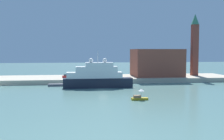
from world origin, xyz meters
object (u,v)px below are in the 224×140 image
at_px(small_motorboat, 139,96).
at_px(mooring_bollard, 88,78).
at_px(work_barge, 56,85).
at_px(bell_tower, 195,42).
at_px(person_figure, 78,76).
at_px(large_yacht, 97,77).
at_px(parked_car, 67,76).
at_px(harbor_building, 157,63).

bearing_deg(small_motorboat, mooring_bollard, 107.84).
bearing_deg(mooring_bollard, work_barge, -155.95).
bearing_deg(bell_tower, person_figure, -171.30).
xyz_separation_m(large_yacht, parked_car, (-10.27, 17.28, -1.09)).
bearing_deg(parked_car, work_barge, -107.31).
height_order(work_barge, person_figure, person_figure).
relative_size(large_yacht, work_barge, 4.49).
bearing_deg(mooring_bollard, large_yacht, -77.08).
bearing_deg(small_motorboat, bell_tower, 52.55).
relative_size(small_motorboat, work_barge, 0.81).
xyz_separation_m(large_yacht, person_figure, (-6.08, 13.28, -0.84)).
bearing_deg(large_yacht, bell_tower, 25.79).
bearing_deg(small_motorboat, person_figure, 111.66).
height_order(harbor_building, person_figure, harbor_building).
xyz_separation_m(person_figure, mooring_bollard, (3.61, -2.51, -0.44)).
xyz_separation_m(work_barge, mooring_bollard, (11.42, 5.10, 1.72)).
xyz_separation_m(large_yacht, mooring_bollard, (-2.47, 10.77, -1.28)).
xyz_separation_m(small_motorboat, parked_car, (-19.00, 41.30, 1.43)).
distance_m(person_figure, mooring_bollard, 4.42).
height_order(large_yacht, small_motorboat, large_yacht).
distance_m(work_barge, person_figure, 11.11).
bearing_deg(person_figure, parked_car, 136.31).
bearing_deg(mooring_bollard, bell_tower, 12.43).
xyz_separation_m(harbor_building, mooring_bollard, (-28.70, -9.14, -5.18)).
relative_size(harbor_building, person_figure, 10.87).
bearing_deg(harbor_building, small_motorboat, -111.72).
distance_m(harbor_building, parked_car, 36.94).
relative_size(bell_tower, parked_car, 6.64).
bearing_deg(harbor_building, mooring_bollard, -162.33).
distance_m(work_barge, bell_tower, 60.90).
xyz_separation_m(large_yacht, small_motorboat, (8.73, -24.01, -2.52)).
xyz_separation_m(small_motorboat, work_barge, (-22.62, 29.69, -0.48)).
bearing_deg(large_yacht, person_figure, 114.61).
relative_size(work_barge, person_figure, 2.83).
distance_m(harbor_building, bell_tower, 18.88).
relative_size(small_motorboat, mooring_bollard, 5.25).
relative_size(work_barge, parked_car, 1.30).
bearing_deg(parked_car, bell_tower, 3.78).
relative_size(small_motorboat, person_figure, 2.30).
relative_size(work_barge, mooring_bollard, 6.45).
height_order(small_motorboat, work_barge, small_motorboat).
bearing_deg(person_figure, mooring_bollard, -34.80).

